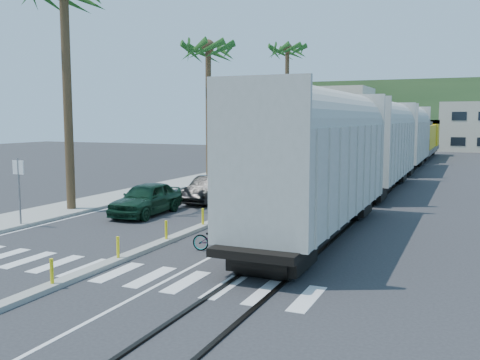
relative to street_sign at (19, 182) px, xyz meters
The scene contains 16 objects.
ground 7.82m from the street_sign, 15.32° to the right, with size 140.00×140.00×0.00m, color #28282B.
sidewalk 23.11m from the street_sign, 92.99° to the left, with size 3.00×90.00×0.15m, color gray.
rails 28.83m from the street_sign, 64.68° to the left, with size 1.56×100.00×0.06m.
median 19.48m from the street_sign, 67.88° to the left, with size 0.45×60.00×0.85m.
crosswalk 8.55m from the street_sign, 28.72° to the right, with size 14.00×2.20×0.01m, color silver.
lane_markings 23.65m from the street_sign, 77.38° to the left, with size 9.42×90.00×0.01m.
freight_train 26.82m from the street_sign, 62.69° to the left, with size 3.00×60.94×5.85m.
palm_trees 22.52m from the street_sign, 92.21° to the left, with size 3.50×37.20×13.75m.
street_sign is the anchor object (origin of this frame).
buildings 69.70m from the street_sign, 89.27° to the left, with size 38.00×27.00×10.00m.
hillside 98.35m from the street_sign, 85.74° to the left, with size 80.00×20.00×12.00m, color #385628.
car_lead 5.88m from the street_sign, 54.67° to the left, with size 2.05×4.74×1.59m, color #10301E.
car_second 10.46m from the street_sign, 65.26° to the left, with size 1.65×4.45×1.45m, color black.
car_third 14.83m from the street_sign, 74.90° to the left, with size 2.54×5.22×1.46m, color black.
car_rear 21.22m from the street_sign, 78.14° to the left, with size 2.80×5.38×1.45m, color #B2B5B8.
cyclist 9.70m from the street_sign, ahead, with size 1.09×1.89×2.12m.
Camera 1 is at (10.46, -15.05, 4.67)m, focal length 40.00 mm.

